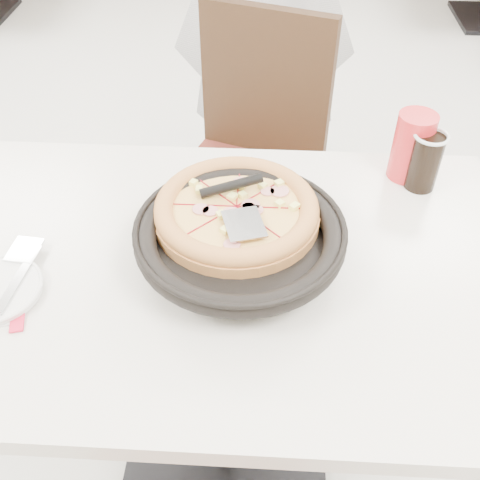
# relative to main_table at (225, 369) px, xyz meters

# --- Properties ---
(floor) EXTENTS (7.00, 7.00, 0.00)m
(floor) POSITION_rel_main_table_xyz_m (-0.23, 0.65, -0.38)
(floor) COLOR beige
(floor) RESTS_ON ground
(main_table) EXTENTS (1.28, 0.93, 0.75)m
(main_table) POSITION_rel_main_table_xyz_m (0.00, 0.00, 0.00)
(main_table) COLOR silver
(main_table) RESTS_ON floor
(chair_far) EXTENTS (0.54, 0.54, 0.95)m
(chair_far) POSITION_rel_main_table_xyz_m (0.01, 0.64, 0.10)
(chair_far) COLOR black
(chair_far) RESTS_ON floor
(trivet) EXTENTS (0.14, 0.14, 0.04)m
(trivet) POSITION_rel_main_table_xyz_m (0.07, 0.02, 0.39)
(trivet) COLOR black
(trivet) RESTS_ON main_table
(pizza_pan) EXTENTS (0.39, 0.39, 0.01)m
(pizza_pan) POSITION_rel_main_table_xyz_m (0.04, 0.01, 0.42)
(pizza_pan) COLOR black
(pizza_pan) RESTS_ON trivet
(pizza) EXTENTS (0.37, 0.37, 0.02)m
(pizza) POSITION_rel_main_table_xyz_m (0.02, 0.07, 0.44)
(pizza) COLOR #B4763B
(pizza) RESTS_ON pizza_pan
(pizza_server) EXTENTS (0.09, 0.11, 0.00)m
(pizza_server) POSITION_rel_main_table_xyz_m (0.04, 0.01, 0.47)
(pizza_server) COLOR silver
(pizza_server) RESTS_ON pizza
(fork) EXTENTS (0.03, 0.18, 0.00)m
(fork) POSITION_rel_main_table_xyz_m (-0.38, -0.08, 0.39)
(fork) COLOR silver
(fork) RESTS_ON side_plate
(cola_glass) EXTENTS (0.08, 0.08, 0.13)m
(cola_glass) POSITION_rel_main_table_xyz_m (0.43, 0.27, 0.44)
(cola_glass) COLOR black
(cola_glass) RESTS_ON main_table
(red_cup) EXTENTS (0.10, 0.10, 0.16)m
(red_cup) POSITION_rel_main_table_xyz_m (0.41, 0.31, 0.45)
(red_cup) COLOR red
(red_cup) RESTS_ON main_table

